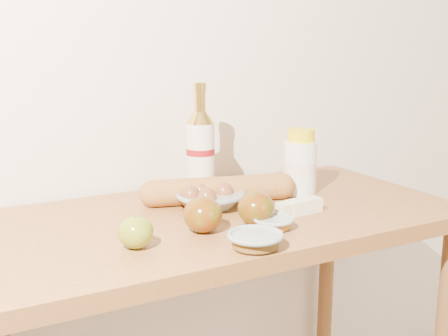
{
  "coord_description": "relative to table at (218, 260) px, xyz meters",
  "views": [
    {
      "loc": [
        -0.61,
        0.01,
        1.31
      ],
      "look_at": [
        0.0,
        1.15,
        1.02
      ],
      "focal_mm": 45.0,
      "sensor_mm": 36.0,
      "label": 1
    }
  ],
  "objects": [
    {
      "name": "syrup_bowl",
      "position": [
        0.06,
        -0.16,
        0.14
      ],
      "size": [
        0.1,
        0.1,
        0.03
      ],
      "rotation": [
        0.0,
        0.0,
        0.08
      ],
      "color": "#96A39F",
      "rests_on": "table"
    },
    {
      "name": "sugar_bowl",
      "position": [
        -0.04,
        -0.25,
        0.14
      ],
      "size": [
        0.14,
        0.14,
        0.03
      ],
      "rotation": [
        0.0,
        0.0,
        -0.26
      ],
      "color": "gray",
      "rests_on": "table"
    },
    {
      "name": "apple_redgreen_right",
      "position": [
        0.04,
        -0.12,
        0.16
      ],
      "size": [
        0.1,
        0.1,
        0.08
      ],
      "rotation": [
        0.0,
        0.0,
        0.12
      ],
      "color": "maroon",
      "rests_on": "table"
    },
    {
      "name": "bourbon_bottle",
      "position": [
        0.02,
        0.15,
        0.25
      ],
      "size": [
        0.09,
        0.09,
        0.31
      ],
      "rotation": [
        0.0,
        0.0,
        0.23
      ],
      "color": "silver",
      "rests_on": "table"
    },
    {
      "name": "butter_stick",
      "position": [
        0.17,
        -0.1,
        0.14
      ],
      "size": [
        0.12,
        0.04,
        0.04
      ],
      "rotation": [
        0.0,
        0.0,
        0.06
      ],
      "color": "beige",
      "rests_on": "table"
    },
    {
      "name": "apple_redgreen_front",
      "position": [
        -0.09,
        -0.11,
        0.16
      ],
      "size": [
        0.11,
        0.11,
        0.08
      ],
      "rotation": [
        0.0,
        0.0,
        0.25
      ],
      "color": "maroon",
      "rests_on": "table"
    },
    {
      "name": "egg_bowl",
      "position": [
        0.0,
        0.06,
        0.15
      ],
      "size": [
        0.23,
        0.23,
        0.06
      ],
      "rotation": [
        0.0,
        0.0,
        0.39
      ],
      "color": "gray",
      "rests_on": "table"
    },
    {
      "name": "table",
      "position": [
        0.0,
        0.0,
        0.0
      ],
      "size": [
        1.2,
        0.6,
        0.9
      ],
      "color": "#AE7038",
      "rests_on": "ground"
    },
    {
      "name": "back_wall",
      "position": [
        0.0,
        0.33,
        0.52
      ],
      "size": [
        3.5,
        0.02,
        2.6
      ],
      "primitive_type": "cube",
      "color": "silver",
      "rests_on": "ground"
    },
    {
      "name": "baguette",
      "position": [
        0.05,
        0.08,
        0.16
      ],
      "size": [
        0.42,
        0.17,
        0.07
      ],
      "rotation": [
        0.0,
        0.0,
        -0.26
      ],
      "color": "#BC7D39",
      "rests_on": "table"
    },
    {
      "name": "apple_yellowgreen",
      "position": [
        -0.26,
        -0.13,
        0.16
      ],
      "size": [
        0.09,
        0.09,
        0.07
      ],
      "rotation": [
        0.0,
        0.0,
        0.34
      ],
      "color": "olive",
      "rests_on": "table"
    },
    {
      "name": "cream_bottle",
      "position": [
        0.29,
        0.06,
        0.21
      ],
      "size": [
        0.12,
        0.12,
        0.18
      ],
      "rotation": [
        0.0,
        0.0,
        -0.39
      ],
      "color": "white",
      "rests_on": "table"
    }
  ]
}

